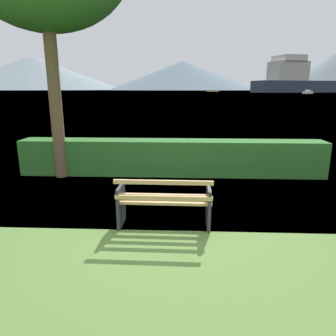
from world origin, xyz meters
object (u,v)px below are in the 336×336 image
(cargo_ship_large, at_px, (324,83))
(fishing_boat_near, at_px, (308,92))
(sailboat_mid, at_px, (213,91))
(park_bench, at_px, (164,202))

(cargo_ship_large, relative_size, fishing_boat_near, 14.14)
(cargo_ship_large, distance_m, sailboat_mid, 74.55)
(cargo_ship_large, distance_m, fishing_boat_near, 62.13)
(park_bench, relative_size, sailboat_mid, 0.17)
(park_bench, bearing_deg, cargo_ship_large, 66.17)
(cargo_ship_large, height_order, fishing_boat_near, cargo_ship_large)
(fishing_boat_near, bearing_deg, park_bench, -111.75)
(park_bench, relative_size, cargo_ship_large, 0.01)
(park_bench, bearing_deg, fishing_boat_near, 68.25)
(fishing_boat_near, bearing_deg, cargo_ship_large, 61.00)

